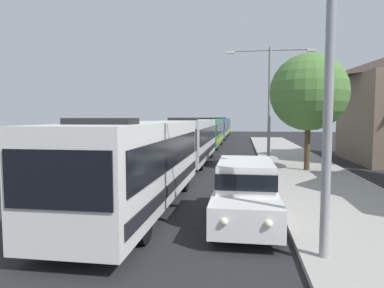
# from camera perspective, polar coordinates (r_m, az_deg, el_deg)

# --- Properties ---
(bus_lead) EXTENTS (2.58, 10.76, 3.21)m
(bus_lead) POSITION_cam_1_polar(r_m,az_deg,el_deg) (12.06, -8.88, -2.84)
(bus_lead) COLOR silver
(bus_lead) RESTS_ON ground_plane
(bus_second_in_line) EXTENTS (2.58, 11.50, 3.21)m
(bus_second_in_line) POSITION_cam_1_polar(r_m,az_deg,el_deg) (24.09, -0.09, 0.87)
(bus_second_in_line) COLOR silver
(bus_second_in_line) RESTS_ON ground_plane
(bus_middle) EXTENTS (2.58, 12.12, 3.21)m
(bus_middle) POSITION_cam_1_polar(r_m,az_deg,el_deg) (36.74, 2.88, 2.13)
(bus_middle) COLOR #33724C
(bus_middle) RESTS_ON ground_plane
(bus_fourth_in_line) EXTENTS (2.58, 10.80, 3.21)m
(bus_fourth_in_line) POSITION_cam_1_polar(r_m,az_deg,el_deg) (50.16, 4.38, 2.76)
(bus_fourth_in_line) COLOR #284C8C
(bus_fourth_in_line) RESTS_ON ground_plane
(bus_rear) EXTENTS (2.58, 11.80, 3.21)m
(bus_rear) POSITION_cam_1_polar(r_m,az_deg,el_deg) (61.99, 5.17, 3.09)
(bus_rear) COLOR #33724C
(bus_rear) RESTS_ON ground_plane
(white_suv) EXTENTS (1.86, 5.09, 1.90)m
(white_suv) POSITION_cam_1_polar(r_m,az_deg,el_deg) (10.50, 9.00, -7.58)
(white_suv) COLOR white
(white_suv) RESTS_ON ground_plane
(box_truck_oncoming) EXTENTS (2.35, 7.90, 3.15)m
(box_truck_oncoming) POSITION_cam_1_polar(r_m,az_deg,el_deg) (65.19, 2.42, 3.19)
(box_truck_oncoming) COLOR #B7B7BC
(box_truck_oncoming) RESTS_ON ground_plane
(streetlamp_near) EXTENTS (6.29, 0.28, 8.45)m
(streetlamp_near) POSITION_cam_1_polar(r_m,az_deg,el_deg) (8.07, 22.49, 19.36)
(streetlamp_near) COLOR gray
(streetlamp_near) RESTS_ON sidewalk
(streetlamp_mid) EXTENTS (5.87, 0.28, 7.79)m
(streetlamp_mid) POSITION_cam_1_polar(r_m,az_deg,el_deg) (23.71, 12.99, 8.60)
(streetlamp_mid) COLOR gray
(streetlamp_mid) RESTS_ON sidewalk
(roadside_tree) EXTENTS (4.44, 4.44, 6.74)m
(roadside_tree) POSITION_cam_1_polar(r_m,az_deg,el_deg) (20.73, 19.15, 8.25)
(roadside_tree) COLOR #4C3823
(roadside_tree) RESTS_ON sidewalk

